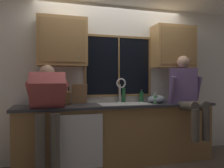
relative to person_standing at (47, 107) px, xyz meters
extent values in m
cube|color=silver|center=(1.06, 0.65, 0.33)|extent=(5.43, 0.12, 2.55)
cube|color=black|center=(1.16, 0.58, 0.58)|extent=(1.10, 0.02, 0.95)
cube|color=olive|center=(1.16, 0.57, 1.08)|extent=(1.17, 0.02, 0.04)
cube|color=olive|center=(1.16, 0.57, 0.09)|extent=(1.17, 0.02, 0.04)
cube|color=olive|center=(0.59, 0.57, 0.58)|extent=(0.04, 0.02, 0.95)
cube|color=olive|center=(1.73, 0.57, 0.58)|extent=(0.03, 0.02, 0.95)
cube|color=olive|center=(1.16, 0.57, 0.58)|extent=(0.02, 0.02, 0.95)
cube|color=#A07744|center=(1.06, 0.30, -0.50)|extent=(3.03, 0.58, 0.88)
cube|color=#38383D|center=(1.06, 0.28, -0.04)|extent=(3.09, 0.62, 0.04)
cube|color=white|center=(0.43, -0.02, -0.48)|extent=(0.60, 0.02, 0.74)
cube|color=#B2844C|center=(0.22, 0.42, 0.92)|extent=(0.73, 0.33, 0.72)
cube|color=#9D7443|center=(0.22, 0.25, 0.92)|extent=(0.65, 0.01, 0.62)
sphere|color=#B2B2B7|center=(0.43, 0.24, 0.69)|extent=(0.02, 0.02, 0.02)
cube|color=#B2844C|center=(2.10, 0.42, 0.92)|extent=(0.73, 0.33, 0.72)
cube|color=#9D7443|center=(2.10, 0.25, 0.92)|extent=(0.65, 0.01, 0.62)
sphere|color=#B2B2B7|center=(2.32, 0.24, 0.69)|extent=(0.02, 0.02, 0.02)
cube|color=silver|center=(1.16, 0.29, -0.03)|extent=(0.80, 0.46, 0.02)
cube|color=beige|center=(0.96, 0.29, -0.13)|extent=(0.36, 0.42, 0.20)
cube|color=beige|center=(1.36, 0.29, -0.13)|extent=(0.36, 0.42, 0.20)
cube|color=silver|center=(1.16, 0.29, -0.13)|extent=(0.04, 0.42, 0.20)
cylinder|color=silver|center=(1.16, 0.51, 0.13)|extent=(0.03, 0.03, 0.30)
torus|color=silver|center=(1.16, 0.45, 0.30)|extent=(0.16, 0.02, 0.16)
cylinder|color=silver|center=(1.24, 0.51, 0.03)|extent=(0.03, 0.03, 0.09)
cylinder|color=#595147|center=(-0.08, -0.17, -0.50)|extent=(0.13, 0.13, 0.88)
cylinder|color=#595147|center=(0.08, -0.17, -0.50)|extent=(0.13, 0.13, 0.88)
cube|color=#B24C4C|center=(0.00, 0.02, 0.16)|extent=(0.44, 0.54, 0.58)
sphere|color=tan|center=(0.00, 0.27, 0.46)|extent=(0.21, 0.21, 0.21)
cylinder|color=#B24C4C|center=(-0.22, 0.20, 0.21)|extent=(0.09, 0.52, 0.26)
cylinder|color=#B24C4C|center=(0.22, 0.20, 0.21)|extent=(0.09, 0.52, 0.26)
cylinder|color=#595147|center=(2.01, -0.10, -0.04)|extent=(0.14, 0.43, 0.16)
cylinder|color=#595147|center=(2.19, -0.10, -0.04)|extent=(0.14, 0.43, 0.16)
cylinder|color=#595147|center=(2.01, -0.32, -0.29)|extent=(0.11, 0.11, 0.46)
cylinder|color=#595147|center=(2.19, -0.32, -0.29)|extent=(0.11, 0.11, 0.46)
cube|color=slate|center=(2.10, 0.12, 0.26)|extent=(0.44, 0.31, 0.56)
sphere|color=tan|center=(2.10, 0.12, 0.64)|extent=(0.20, 0.20, 0.20)
cylinder|color=slate|center=(1.87, 0.07, 0.18)|extent=(0.08, 0.20, 0.47)
cylinder|color=slate|center=(2.33, 0.07, 0.18)|extent=(0.08, 0.20, 0.47)
cube|color=olive|center=(0.27, 0.38, 0.08)|extent=(0.12, 0.18, 0.25)
cylinder|color=black|center=(0.23, 0.32, 0.23)|extent=(0.02, 0.05, 0.09)
cylinder|color=black|center=(0.27, 0.32, 0.23)|extent=(0.02, 0.04, 0.08)
cylinder|color=black|center=(0.30, 0.33, 0.22)|extent=(0.02, 0.04, 0.06)
cube|color=#997047|center=(0.49, 0.51, 0.13)|extent=(0.24, 0.08, 0.31)
ellipsoid|color=#8C99A8|center=(1.70, 0.26, 0.04)|extent=(0.27, 0.27, 0.14)
cylinder|color=#59A566|center=(1.64, 0.18, 0.04)|extent=(0.06, 0.06, 0.13)
cylinder|color=silver|center=(1.64, 0.18, 0.12)|extent=(0.02, 0.02, 0.04)
cylinder|color=silver|center=(1.64, 0.16, 0.15)|extent=(0.01, 0.04, 0.01)
cylinder|color=#1E592D|center=(1.22, 0.51, 0.10)|extent=(0.06, 0.06, 0.24)
cylinder|color=#184724|center=(1.22, 0.51, 0.25)|extent=(0.03, 0.03, 0.06)
cylinder|color=black|center=(1.22, 0.51, 0.28)|extent=(0.03, 0.03, 0.01)
cylinder|color=#1E592D|center=(1.55, 0.52, 0.06)|extent=(0.07, 0.07, 0.16)
cylinder|color=#184724|center=(1.55, 0.52, 0.15)|extent=(0.03, 0.03, 0.04)
cylinder|color=black|center=(1.55, 0.52, 0.18)|extent=(0.04, 0.04, 0.01)
camera|label=1|loc=(-0.01, -3.02, 0.35)|focal=36.04mm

